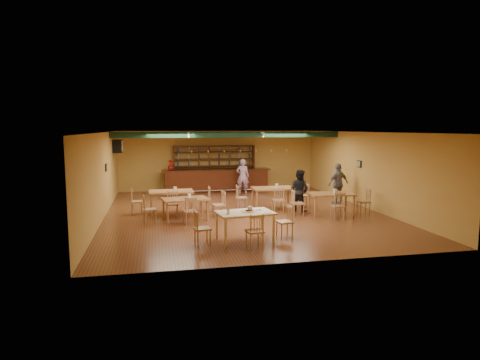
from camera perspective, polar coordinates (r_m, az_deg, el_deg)
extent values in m
plane|color=#5B301A|center=(15.68, 0.35, -4.45)|extent=(12.00, 12.00, 0.00)
cube|color=black|center=(18.10, -1.49, 6.27)|extent=(10.00, 0.30, 0.25)
cube|color=silver|center=(18.47, -7.36, 6.44)|extent=(0.05, 2.50, 0.05)
cube|color=silver|center=(18.98, 2.38, 6.52)|extent=(0.05, 2.50, 0.05)
cube|color=silver|center=(19.31, -16.46, 4.49)|extent=(0.34, 0.70, 0.48)
cube|color=black|center=(16.19, -17.91, 1.66)|extent=(0.04, 0.34, 0.28)
cube|color=black|center=(17.59, 16.06, 2.14)|extent=(0.04, 0.34, 0.28)
cube|color=#37190B|center=(20.55, -3.28, -0.08)|extent=(5.35, 0.85, 1.13)
cube|color=#37190B|center=(21.10, -3.54, 1.68)|extent=(4.14, 0.40, 2.28)
imported|color=#A7110F|center=(20.26, -9.53, 2.05)|extent=(0.36, 0.36, 0.50)
cube|color=#A3663A|center=(15.79, -9.42, -2.95)|extent=(1.64, 0.99, 0.82)
cube|color=#A3663A|center=(16.47, 4.56, -2.45)|extent=(1.67, 1.03, 0.82)
cube|color=#A3663A|center=(14.42, -7.54, -4.00)|extent=(1.64, 1.12, 0.76)
cube|color=#A3663A|center=(15.53, 12.39, -3.23)|extent=(1.66, 1.08, 0.80)
cube|color=#D5B68F|center=(11.70, 0.68, -6.39)|extent=(1.67, 1.20, 0.83)
cylinder|color=silver|center=(11.63, 1.22, -4.34)|extent=(0.52, 0.52, 0.01)
cylinder|color=#EAE5C6|center=(11.34, -1.61, -4.39)|extent=(0.08, 0.08, 0.11)
cube|color=white|center=(11.90, 2.29, -4.04)|extent=(0.22, 0.18, 0.03)
cube|color=silver|center=(11.72, 1.95, -4.21)|extent=(0.33, 0.13, 0.00)
cylinder|color=white|center=(11.54, 3.89, -4.45)|extent=(0.25, 0.25, 0.01)
imported|color=#894597|center=(19.91, 0.37, 0.51)|extent=(0.71, 0.56, 1.69)
imported|color=black|center=(15.90, 8.15, -1.43)|extent=(0.96, 0.98, 1.60)
imported|color=gray|center=(17.75, 13.35, -0.50)|extent=(1.06, 0.66, 1.69)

